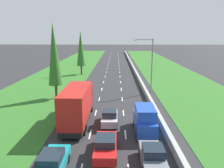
{
  "coord_description": "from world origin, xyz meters",
  "views": [
    {
      "loc": [
        0.78,
        1.26,
        9.7
      ],
      "look_at": [
        0.11,
        37.95,
        1.22
      ],
      "focal_mm": 34.68,
      "sensor_mm": 36.0,
      "label": 1
    }
  ],
  "objects_px": {
    "red_sedan_centre_lane": "(106,146)",
    "blue_van_right_lane_third": "(145,120)",
    "grey_hatchback_right_lane": "(152,156)",
    "silver_hatchback_centre_lane": "(110,117)",
    "street_light_mast": "(150,62)",
    "red_box_truck_left_lane": "(78,104)",
    "poplar_tree_second": "(54,55)",
    "poplar_tree_third": "(81,49)",
    "teal_sedan_left_lane": "(52,163)"
  },
  "relations": [
    {
      "from": "teal_sedan_left_lane",
      "to": "grey_hatchback_right_lane",
      "type": "bearing_deg",
      "value": 7.99
    },
    {
      "from": "blue_van_right_lane_third",
      "to": "poplar_tree_third",
      "type": "distance_m",
      "value": 34.45
    },
    {
      "from": "blue_van_right_lane_third",
      "to": "grey_hatchback_right_lane",
      "type": "bearing_deg",
      "value": -91.27
    },
    {
      "from": "blue_van_right_lane_third",
      "to": "teal_sedan_left_lane",
      "type": "bearing_deg",
      "value": -137.9
    },
    {
      "from": "teal_sedan_left_lane",
      "to": "poplar_tree_second",
      "type": "xyz_separation_m",
      "value": [
        -4.66,
        18.4,
        5.93
      ]
    },
    {
      "from": "silver_hatchback_centre_lane",
      "to": "poplar_tree_second",
      "type": "relative_size",
      "value": 0.34
    },
    {
      "from": "grey_hatchback_right_lane",
      "to": "poplar_tree_second",
      "type": "bearing_deg",
      "value": 124.4
    },
    {
      "from": "teal_sedan_left_lane",
      "to": "red_box_truck_left_lane",
      "type": "xyz_separation_m",
      "value": [
        0.29,
        9.11,
        1.37
      ]
    },
    {
      "from": "teal_sedan_left_lane",
      "to": "street_light_mast",
      "type": "relative_size",
      "value": 0.5
    },
    {
      "from": "grey_hatchback_right_lane",
      "to": "silver_hatchback_centre_lane",
      "type": "relative_size",
      "value": 1.0
    },
    {
      "from": "grey_hatchback_right_lane",
      "to": "silver_hatchback_centre_lane",
      "type": "height_order",
      "value": "same"
    },
    {
      "from": "red_sedan_centre_lane",
      "to": "poplar_tree_second",
      "type": "relative_size",
      "value": 0.4
    },
    {
      "from": "teal_sedan_left_lane",
      "to": "blue_van_right_lane_third",
      "type": "bearing_deg",
      "value": 42.1
    },
    {
      "from": "blue_van_right_lane_third",
      "to": "street_light_mast",
      "type": "relative_size",
      "value": 0.54
    },
    {
      "from": "teal_sedan_left_lane",
      "to": "poplar_tree_third",
      "type": "distance_m",
      "value": 39.4
    },
    {
      "from": "street_light_mast",
      "to": "silver_hatchback_centre_lane",
      "type": "bearing_deg",
      "value": -115.34
    },
    {
      "from": "blue_van_right_lane_third",
      "to": "poplar_tree_third",
      "type": "xyz_separation_m",
      "value": [
        -11.35,
        32.15,
        4.92
      ]
    },
    {
      "from": "silver_hatchback_centre_lane",
      "to": "grey_hatchback_right_lane",
      "type": "bearing_deg",
      "value": -65.87
    },
    {
      "from": "poplar_tree_third",
      "to": "red_box_truck_left_lane",
      "type": "bearing_deg",
      "value": -81.82
    },
    {
      "from": "poplar_tree_third",
      "to": "red_sedan_centre_lane",
      "type": "bearing_deg",
      "value": -78.08
    },
    {
      "from": "red_box_truck_left_lane",
      "to": "poplar_tree_second",
      "type": "bearing_deg",
      "value": 118.07
    },
    {
      "from": "blue_van_right_lane_third",
      "to": "street_light_mast",
      "type": "height_order",
      "value": "street_light_mast"
    },
    {
      "from": "silver_hatchback_centre_lane",
      "to": "blue_van_right_lane_third",
      "type": "xyz_separation_m",
      "value": [
        3.54,
        -1.97,
        0.56
      ]
    },
    {
      "from": "teal_sedan_left_lane",
      "to": "blue_van_right_lane_third",
      "type": "relative_size",
      "value": 0.92
    },
    {
      "from": "grey_hatchback_right_lane",
      "to": "street_light_mast",
      "type": "relative_size",
      "value": 0.43
    },
    {
      "from": "silver_hatchback_centre_lane",
      "to": "street_light_mast",
      "type": "xyz_separation_m",
      "value": [
        6.2,
        13.09,
        4.4
      ]
    },
    {
      "from": "red_box_truck_left_lane",
      "to": "poplar_tree_second",
      "type": "relative_size",
      "value": 0.83
    },
    {
      "from": "teal_sedan_left_lane",
      "to": "silver_hatchback_centre_lane",
      "type": "bearing_deg",
      "value": 66.06
    },
    {
      "from": "teal_sedan_left_lane",
      "to": "blue_van_right_lane_third",
      "type": "height_order",
      "value": "blue_van_right_lane_third"
    },
    {
      "from": "teal_sedan_left_lane",
      "to": "silver_hatchback_centre_lane",
      "type": "xyz_separation_m",
      "value": [
        3.83,
        8.63,
        0.02
      ]
    },
    {
      "from": "grey_hatchback_right_lane",
      "to": "poplar_tree_third",
      "type": "relative_size",
      "value": 0.37
    },
    {
      "from": "grey_hatchback_right_lane",
      "to": "red_box_truck_left_lane",
      "type": "height_order",
      "value": "red_box_truck_left_lane"
    },
    {
      "from": "poplar_tree_second",
      "to": "street_light_mast",
      "type": "distance_m",
      "value": 15.14
    },
    {
      "from": "silver_hatchback_centre_lane",
      "to": "red_box_truck_left_lane",
      "type": "relative_size",
      "value": 0.41
    },
    {
      "from": "silver_hatchback_centre_lane",
      "to": "poplar_tree_third",
      "type": "bearing_deg",
      "value": 104.51
    },
    {
      "from": "poplar_tree_third",
      "to": "street_light_mast",
      "type": "distance_m",
      "value": 22.12
    },
    {
      "from": "red_box_truck_left_lane",
      "to": "poplar_tree_second",
      "type": "height_order",
      "value": "poplar_tree_second"
    },
    {
      "from": "grey_hatchback_right_lane",
      "to": "red_sedan_centre_lane",
      "type": "distance_m",
      "value": 3.87
    },
    {
      "from": "grey_hatchback_right_lane",
      "to": "poplar_tree_second",
      "type": "distance_m",
      "value": 21.88
    },
    {
      "from": "blue_van_right_lane_third",
      "to": "poplar_tree_second",
      "type": "relative_size",
      "value": 0.43
    },
    {
      "from": "red_sedan_centre_lane",
      "to": "blue_van_right_lane_third",
      "type": "relative_size",
      "value": 0.92
    },
    {
      "from": "grey_hatchback_right_lane",
      "to": "blue_van_right_lane_third",
      "type": "distance_m",
      "value": 5.67
    },
    {
      "from": "grey_hatchback_right_lane",
      "to": "blue_van_right_lane_third",
      "type": "relative_size",
      "value": 0.8
    },
    {
      "from": "red_box_truck_left_lane",
      "to": "blue_van_right_lane_third",
      "type": "bearing_deg",
      "value": -19.16
    },
    {
      "from": "silver_hatchback_centre_lane",
      "to": "poplar_tree_second",
      "type": "height_order",
      "value": "poplar_tree_second"
    },
    {
      "from": "grey_hatchback_right_lane",
      "to": "street_light_mast",
      "type": "bearing_deg",
      "value": 82.33
    },
    {
      "from": "silver_hatchback_centre_lane",
      "to": "blue_van_right_lane_third",
      "type": "bearing_deg",
      "value": -29.16
    },
    {
      "from": "teal_sedan_left_lane",
      "to": "poplar_tree_second",
      "type": "distance_m",
      "value": 19.88
    },
    {
      "from": "grey_hatchback_right_lane",
      "to": "poplar_tree_third",
      "type": "distance_m",
      "value": 39.8
    },
    {
      "from": "blue_van_right_lane_third",
      "to": "poplar_tree_second",
      "type": "height_order",
      "value": "poplar_tree_second"
    }
  ]
}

